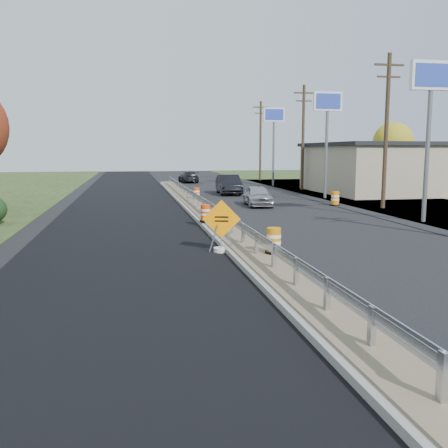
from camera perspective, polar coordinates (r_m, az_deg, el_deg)
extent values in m
plane|color=black|center=(20.38, 0.92, -1.74)|extent=(140.00, 140.00, 0.00)
cube|color=black|center=(29.87, -11.31, 1.34)|extent=(7.20, 120.00, 0.01)
cube|color=gray|center=(28.16, -2.36, 1.25)|extent=(1.60, 55.00, 0.18)
cube|color=brown|center=(28.15, -2.36, 1.48)|extent=(1.25, 55.00, 0.05)
cube|color=silver|center=(7.57, 23.72, -15.69)|extent=(0.10, 0.15, 0.70)
cube|color=silver|center=(9.16, 16.55, -11.08)|extent=(0.10, 0.15, 0.70)
cube|color=silver|center=(10.89, 11.71, -7.79)|extent=(0.10, 0.15, 0.70)
cube|color=silver|center=(12.69, 8.26, -5.38)|extent=(0.10, 0.15, 0.70)
cube|color=silver|center=(14.55, 5.71, -3.56)|extent=(0.10, 0.15, 0.70)
cube|color=silver|center=(16.44, 3.74, -2.15)|extent=(0.10, 0.15, 0.70)
cube|color=silver|center=(18.36, 2.19, -1.03)|extent=(0.10, 0.15, 0.70)
cube|color=silver|center=(20.29, 0.93, -0.13)|extent=(0.10, 0.15, 0.70)
cube|color=silver|center=(22.23, -0.11, 0.62)|extent=(0.10, 0.15, 0.70)
cube|color=silver|center=(24.18, -0.99, 1.25)|extent=(0.10, 0.15, 0.70)
cube|color=silver|center=(26.14, -1.73, 1.78)|extent=(0.10, 0.15, 0.70)
cube|color=silver|center=(28.11, -2.37, 2.24)|extent=(0.10, 0.15, 0.70)
cube|color=silver|center=(30.08, -2.92, 2.64)|extent=(0.10, 0.15, 0.70)
cube|color=silver|center=(32.05, -3.41, 2.99)|extent=(0.10, 0.15, 0.70)
cube|color=silver|center=(34.03, -3.84, 3.30)|extent=(0.10, 0.15, 0.70)
cube|color=silver|center=(36.01, -4.23, 3.57)|extent=(0.10, 0.15, 0.70)
cube|color=silver|center=(37.99, -4.57, 3.82)|extent=(0.10, 0.15, 0.70)
cube|color=silver|center=(39.97, -4.88, 4.04)|extent=(0.10, 0.15, 0.70)
cube|color=silver|center=(41.95, -5.16, 4.24)|extent=(0.10, 0.15, 0.70)
cube|color=silver|center=(43.94, -5.42, 4.42)|extent=(0.10, 0.15, 0.70)
cube|color=silver|center=(45.93, -5.65, 4.59)|extent=(0.10, 0.15, 0.70)
cube|color=silver|center=(47.92, -5.87, 4.74)|extent=(0.10, 0.15, 0.70)
cube|color=silver|center=(49.91, -6.07, 4.88)|extent=(0.10, 0.15, 0.70)
cube|color=silver|center=(51.90, -6.25, 5.01)|extent=(0.10, 0.15, 0.70)
cube|color=silver|center=(29.07, -2.66, 2.84)|extent=(0.04, 46.00, 0.34)
cube|color=silver|center=(29.08, -2.66, 2.68)|extent=(0.06, 46.00, 0.03)
cube|color=silver|center=(29.06, -2.66, 2.99)|extent=(0.06, 46.00, 0.03)
cube|color=tan|center=(46.93, 21.67, 5.86)|extent=(18.00, 12.00, 4.00)
cube|color=black|center=(46.91, 21.81, 8.44)|extent=(18.50, 12.50, 0.30)
cube|color=black|center=(42.84, 11.42, 5.56)|extent=(0.08, 7.20, 2.20)
cylinder|color=slate|center=(26.92, 22.19, 7.38)|extent=(0.22, 0.22, 6.80)
cube|color=white|center=(27.17, 22.65, 15.41)|extent=(2.20, 0.25, 1.40)
cube|color=#263FB2|center=(27.17, 22.65, 15.41)|extent=(1.90, 0.30, 1.10)
cylinder|color=slate|center=(38.51, 11.60, 7.94)|extent=(0.22, 0.22, 6.80)
cube|color=white|center=(38.68, 11.77, 13.57)|extent=(2.20, 0.25, 1.40)
cube|color=#263FB2|center=(38.68, 11.77, 13.57)|extent=(1.90, 0.30, 1.10)
cylinder|color=slate|center=(51.74, 5.67, 8.13)|extent=(0.22, 0.22, 6.80)
cube|color=white|center=(51.87, 5.73, 12.33)|extent=(2.20, 0.25, 1.40)
cube|color=#263FB2|center=(51.87, 5.73, 12.33)|extent=(1.90, 0.30, 1.10)
cylinder|color=#473523|center=(32.62, 18.04, 9.94)|extent=(0.26, 0.26, 9.40)
cube|color=#473523|center=(33.00, 18.37, 16.89)|extent=(1.90, 0.12, 0.12)
cube|color=#473523|center=(32.90, 18.31, 15.68)|extent=(1.50, 0.10, 0.10)
cylinder|color=#473523|center=(46.35, 9.02, 9.65)|extent=(0.26, 0.26, 9.40)
cube|color=#473523|center=(46.62, 9.13, 14.57)|extent=(1.90, 0.12, 0.12)
cube|color=#473523|center=(46.55, 9.11, 13.72)|extent=(1.50, 0.10, 0.10)
cylinder|color=#473523|center=(60.69, 4.19, 9.41)|extent=(0.26, 0.26, 9.40)
cube|color=#473523|center=(60.89, 4.23, 13.17)|extent=(1.90, 0.12, 0.12)
cube|color=#473523|center=(60.84, 4.22, 12.52)|extent=(1.50, 0.10, 0.10)
cylinder|color=#473523|center=(61.53, 18.63, 6.04)|extent=(0.36, 0.36, 3.08)
sphere|color=gold|center=(61.50, 18.76, 8.84)|extent=(4.62, 4.62, 4.62)
cylinder|color=white|center=(17.77, -0.29, -2.98)|extent=(0.57, 0.57, 0.16)
cube|color=slate|center=(17.64, -1.19, -1.66)|extent=(0.33, 0.13, 0.98)
cube|color=slate|center=(17.75, 0.61, -1.60)|extent=(0.33, 0.13, 0.98)
cube|color=slate|center=(17.74, -0.32, -1.60)|extent=(0.10, 0.25, 1.00)
cube|color=#FF8F05|center=(17.59, -0.29, 0.58)|extent=(1.32, 0.38, 1.36)
cube|color=black|center=(17.56, -0.28, 0.80)|extent=(0.47, 0.13, 0.05)
cube|color=black|center=(17.57, -0.28, 0.34)|extent=(0.47, 0.13, 0.05)
cylinder|color=black|center=(16.53, 5.69, -3.22)|extent=(0.58, 0.58, 0.08)
cylinder|color=orange|center=(16.45, 5.71, -1.83)|extent=(0.46, 0.46, 0.81)
cylinder|color=white|center=(16.43, 5.71, -1.37)|extent=(0.48, 0.48, 0.11)
cylinder|color=white|center=(16.47, 5.70, -2.10)|extent=(0.48, 0.48, 0.11)
cylinder|color=black|center=(23.75, -2.13, 0.35)|extent=(0.56, 0.56, 0.07)
cylinder|color=#E74009|center=(23.70, -2.14, 1.29)|extent=(0.45, 0.45, 0.79)
cylinder|color=white|center=(23.68, -2.14, 1.61)|extent=(0.46, 0.46, 0.10)
cylinder|color=white|center=(23.71, -2.14, 1.11)|extent=(0.46, 0.46, 0.10)
cylinder|color=black|center=(35.14, -3.15, 2.95)|extent=(0.53, 0.53, 0.07)
cylinder|color=#EB4209|center=(35.11, -3.16, 3.55)|extent=(0.43, 0.43, 0.75)
cylinder|color=white|center=(35.10, -3.16, 3.76)|extent=(0.44, 0.44, 0.10)
cylinder|color=white|center=(35.11, -3.15, 3.44)|extent=(0.44, 0.44, 0.10)
cylinder|color=black|center=(33.63, 12.56, 2.14)|extent=(0.64, 0.64, 0.09)
cylinder|color=orange|center=(33.59, 12.58, 2.89)|extent=(0.51, 0.51, 0.89)
cylinder|color=white|center=(33.58, 12.59, 3.15)|extent=(0.53, 0.53, 0.12)
cylinder|color=white|center=(33.60, 12.58, 2.75)|extent=(0.53, 0.53, 0.12)
imported|color=#B1B0B5|center=(32.69, 3.88, 3.25)|extent=(1.89, 4.05, 1.34)
imported|color=black|center=(41.55, 0.55, 4.54)|extent=(2.00, 4.98, 1.61)
imported|color=black|center=(57.03, -4.08, 5.39)|extent=(2.08, 4.51, 1.28)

